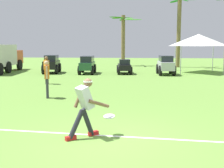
# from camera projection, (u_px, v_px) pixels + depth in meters

# --- Properties ---
(ground_plane) EXTENTS (80.00, 80.00, 0.00)m
(ground_plane) POSITION_uv_depth(u_px,v_px,m) (108.00, 142.00, 6.47)
(ground_plane) COLOR olive
(field_line_paint) EXTENTS (27.37, 2.35, 0.01)m
(field_line_paint) POSITION_uv_depth(u_px,v_px,m) (110.00, 136.00, 6.87)
(field_line_paint) COLOR white
(field_line_paint) RESTS_ON ground_plane
(frisbee_thrower) EXTENTS (1.00, 0.65, 1.43)m
(frisbee_thrower) POSITION_uv_depth(u_px,v_px,m) (85.00, 105.00, 6.69)
(frisbee_thrower) COLOR #23232D
(frisbee_thrower) RESTS_ON ground_plane
(frisbee_in_flight) EXTENTS (0.31, 0.31, 0.07)m
(frisbee_in_flight) POSITION_uv_depth(u_px,v_px,m) (109.00, 116.00, 6.90)
(frisbee_in_flight) COLOR white
(teammate_near_sideline) EXTENTS (0.29, 0.49, 1.56)m
(teammate_near_sideline) POSITION_uv_depth(u_px,v_px,m) (47.00, 76.00, 11.62)
(teammate_near_sideline) COLOR #33333D
(teammate_near_sideline) RESTS_ON ground_plane
(teammate_midfield) EXTENTS (0.38, 0.41, 1.56)m
(teammate_midfield) POSITION_uv_depth(u_px,v_px,m) (47.00, 67.00, 15.76)
(teammate_midfield) COLOR black
(teammate_midfield) RESTS_ON ground_plane
(parked_car_slot_a) EXTENTS (1.44, 2.46, 1.40)m
(parked_car_slot_a) POSITION_uv_depth(u_px,v_px,m) (52.00, 64.00, 21.81)
(parked_car_slot_a) COLOR black
(parked_car_slot_a) RESTS_ON ground_plane
(parked_car_slot_b) EXTENTS (1.24, 2.44, 1.34)m
(parked_car_slot_b) POSITION_uv_depth(u_px,v_px,m) (87.00, 64.00, 21.45)
(parked_car_slot_b) COLOR #235133
(parked_car_slot_b) RESTS_ON ground_plane
(parked_car_slot_c) EXTENTS (1.31, 2.29, 1.10)m
(parked_car_slot_c) POSITION_uv_depth(u_px,v_px,m) (124.00, 66.00, 21.37)
(parked_car_slot_c) COLOR black
(parked_car_slot_c) RESTS_ON ground_plane
(parked_car_slot_d) EXTENTS (1.28, 2.40, 1.40)m
(parked_car_slot_d) POSITION_uv_depth(u_px,v_px,m) (166.00, 65.00, 20.69)
(parked_car_slot_d) COLOR #B7BABF
(parked_car_slot_d) RESTS_ON ground_plane
(box_truck) EXTENTS (1.79, 5.98, 2.20)m
(box_truck) POSITION_uv_depth(u_px,v_px,m) (3.00, 57.00, 22.29)
(box_truck) COLOR #CC4C19
(box_truck) RESTS_ON ground_plane
(palm_tree_far_left) EXTENTS (3.38, 3.18, 5.19)m
(palm_tree_far_left) POSITION_uv_depth(u_px,v_px,m) (123.00, 36.00, 29.09)
(palm_tree_far_left) COLOR brown
(palm_tree_far_left) RESTS_ON ground_plane
(palm_tree_left_of_centre) EXTENTS (3.40, 3.30, 6.87)m
(palm_tree_left_of_centre) POSITION_uv_depth(u_px,v_px,m) (179.00, 26.00, 26.93)
(palm_tree_left_of_centre) COLOR brown
(palm_tree_left_of_centre) RESTS_ON ground_plane
(event_tent) EXTENTS (3.28, 3.28, 3.02)m
(event_tent) POSITION_uv_depth(u_px,v_px,m) (199.00, 40.00, 22.04)
(event_tent) COLOR #B2B5BA
(event_tent) RESTS_ON ground_plane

